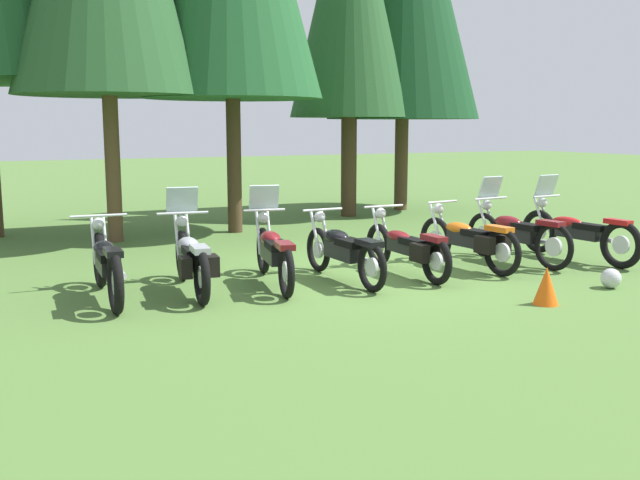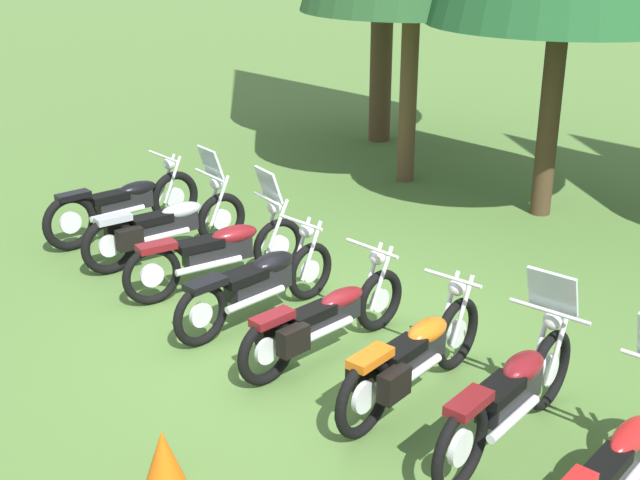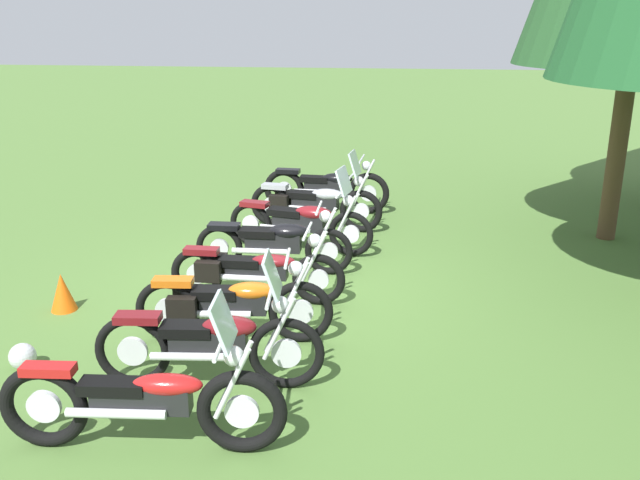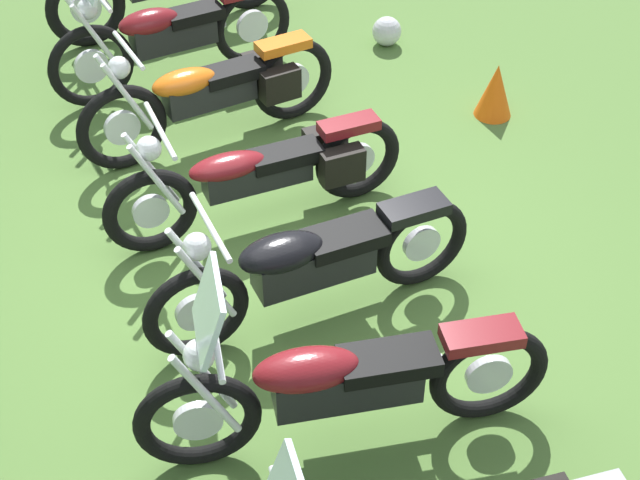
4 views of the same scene
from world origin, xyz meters
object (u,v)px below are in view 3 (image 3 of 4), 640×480
object	(u,v)px
motorcycle_5	(230,303)
motorcycle_4	(253,270)
traffic_cone	(62,292)
dropped_helmet	(23,356)
motorcycle_6	(212,341)
motorcycle_0	(327,187)
motorcycle_7	(145,400)
motorcycle_2	(302,221)
motorcycle_3	(275,242)
motorcycle_1	(314,202)

from	to	relation	value
motorcycle_5	motorcycle_4	bearing A→B (deg)	84.10
traffic_cone	dropped_helmet	bearing A→B (deg)	11.75
motorcycle_4	motorcycle_6	distance (m)	2.14
motorcycle_0	motorcycle_7	distance (m)	7.56
motorcycle_2	motorcycle_4	distance (m)	2.07
motorcycle_4	dropped_helmet	world-z (taller)	motorcycle_4
motorcycle_5	traffic_cone	distance (m)	2.37
motorcycle_6	motorcycle_5	bearing A→B (deg)	88.89
motorcycle_2	motorcycle_5	size ratio (longest dim) A/B	1.05
motorcycle_5	motorcycle_7	distance (m)	2.08
motorcycle_5	motorcycle_6	xyz separation A→B (m)	(1.00, 0.08, 0.04)
motorcycle_6	motorcycle_7	world-z (taller)	motorcycle_7
motorcycle_6	motorcycle_3	bearing A→B (deg)	84.31
traffic_cone	motorcycle_2	bearing A→B (deg)	135.52
motorcycle_4	motorcycle_5	size ratio (longest dim) A/B	1.02
motorcycle_4	motorcycle_5	distance (m)	1.14
motorcycle_5	traffic_cone	bearing A→B (deg)	160.35
motorcycle_1	traffic_cone	size ratio (longest dim) A/B	4.84
motorcycle_0	motorcycle_5	size ratio (longest dim) A/B	1.07
motorcycle_1	motorcycle_6	size ratio (longest dim) A/B	1.03
motorcycle_2	motorcycle_6	bearing A→B (deg)	-81.70
motorcycle_5	motorcycle_6	distance (m)	1.00
motorcycle_3	motorcycle_6	bearing A→B (deg)	-91.27
traffic_cone	dropped_helmet	xyz separation A→B (m)	(1.46, 0.30, -0.10)
motorcycle_1	motorcycle_2	bearing A→B (deg)	-84.22
motorcycle_4	motorcycle_2	bearing A→B (deg)	81.31
traffic_cone	motorcycle_0	bearing A→B (deg)	151.25
motorcycle_2	traffic_cone	xyz separation A→B (m)	(2.64, -2.59, -0.24)
motorcycle_2	motorcycle_3	xyz separation A→B (m)	(0.99, -0.23, -0.02)
motorcycle_0	traffic_cone	world-z (taller)	motorcycle_0
motorcycle_0	motorcycle_3	bearing A→B (deg)	-92.97
dropped_helmet	motorcycle_4	bearing A→B (deg)	135.93
motorcycle_2	motorcycle_6	distance (m)	4.19
motorcycle_0	motorcycle_2	distance (m)	2.28
motorcycle_3	motorcycle_6	xyz separation A→B (m)	(3.20, 0.01, 0.04)
motorcycle_5	traffic_cone	size ratio (longest dim) A/B	4.62
motorcycle_7	motorcycle_4	bearing A→B (deg)	81.97
motorcycle_6	traffic_cone	size ratio (longest dim) A/B	4.70
motorcycle_1	motorcycle_6	bearing A→B (deg)	-85.65
motorcycle_5	dropped_helmet	distance (m)	2.21
motorcycle_6	traffic_cone	world-z (taller)	motorcycle_6
motorcycle_5	dropped_helmet	world-z (taller)	motorcycle_5
motorcycle_0	traffic_cone	xyz separation A→B (m)	(4.91, -2.69, -0.23)
motorcycle_2	motorcycle_3	distance (m)	1.02
motorcycle_5	dropped_helmet	bearing A→B (deg)	-161.44
motorcycle_7	motorcycle_0	bearing A→B (deg)	80.69
motorcycle_0	motorcycle_6	xyz separation A→B (m)	(6.46, -0.32, 0.03)
motorcycle_7	motorcycle_1	bearing A→B (deg)	80.68
motorcycle_2	motorcycle_5	bearing A→B (deg)	-84.12
motorcycle_5	motorcycle_6	size ratio (longest dim) A/B	0.98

